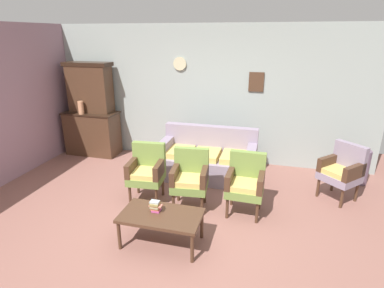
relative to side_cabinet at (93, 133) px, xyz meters
name	(u,v)px	position (x,y,z in m)	size (l,w,h in m)	color
ground_plane	(168,227)	(2.50, -2.25, -0.47)	(7.68, 7.68, 0.00)	#84564C
wall_back_with_decor	(210,95)	(2.50, 0.38, 0.89)	(6.40, 0.09, 2.70)	#939E99
side_cabinet	(93,133)	(0.00, 0.00, 0.00)	(1.16, 0.55, 0.93)	#472D1E
cabinet_upper_hutch	(90,87)	(0.00, 0.08, 0.98)	(0.99, 0.38, 1.03)	#472D1E
vase_on_cabinet	(81,108)	(-0.09, -0.18, 0.60)	(0.11, 0.11, 0.27)	tan
floral_couch	(207,160)	(2.67, -0.53, -0.14)	(1.73, 0.81, 0.90)	gray
armchair_near_couch_end	(147,170)	(1.93, -1.57, 0.03)	(0.56, 0.54, 0.90)	olive
armchair_near_cabinet	(190,177)	(2.65, -1.63, 0.03)	(0.57, 0.54, 0.90)	olive
armchair_row_middle	(245,181)	(3.46, -1.57, 0.03)	(0.53, 0.51, 0.90)	olive
wingback_chair_by_fireplace	(342,170)	(4.88, -0.76, 0.03)	(0.71, 0.71, 0.90)	gray
coffee_table	(161,217)	(2.54, -2.58, -0.09)	(1.00, 0.56, 0.42)	#472D1E
book_stack_on_table	(155,206)	(2.45, -2.53, 0.02)	(0.16, 0.11, 0.14)	#C0488E
floor_vase_by_wall	(363,167)	(5.35, -0.10, -0.16)	(0.21, 0.21, 0.62)	#604C5F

